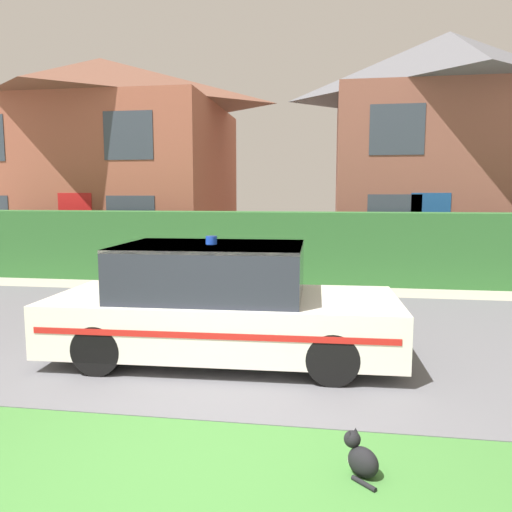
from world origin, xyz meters
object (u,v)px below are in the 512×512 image
at_px(police_car, 220,304).
at_px(cat, 361,458).
at_px(house_left, 104,157).
at_px(house_right, 445,146).

height_order(police_car, cat, police_car).
height_order(cat, house_left, house_left).
bearing_deg(cat, house_left, -14.84).
xyz_separation_m(house_left, house_right, (11.14, 0.45, 0.24)).
xyz_separation_m(police_car, house_right, (4.82, 10.63, 2.88)).
relative_size(police_car, house_left, 0.52).
distance_m(police_car, house_right, 12.02).
xyz_separation_m(police_car, house_left, (-6.32, 10.18, 2.64)).
bearing_deg(house_left, cat, -57.92).
relative_size(police_car, cat, 11.93).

